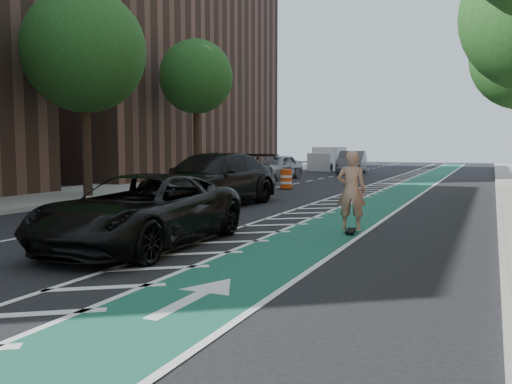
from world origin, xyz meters
The scene contains 19 objects.
ground centered at (0.00, 0.00, 0.00)m, with size 120.00×120.00×0.00m, color black.
bike_lane centered at (3.00, 10.00, 0.01)m, with size 2.00×90.00×0.01m, color #175039.
buffer_strip centered at (1.50, 10.00, 0.01)m, with size 1.40×90.00×0.01m, color silver.
sidewalk_left centered at (-9.50, 10.00, 0.07)m, with size 5.00×90.00×0.15m, color gray.
curb_right centered at (7.05, 10.00, 0.08)m, with size 0.12×90.00×0.16m, color gray.
curb_left centered at (-7.05, 10.00, 0.08)m, with size 0.12×90.00×0.16m, color gray.
building_left_far centered at (-17.50, 24.00, 9.00)m, with size 14.00×22.00×18.00m, color brown.
tree_l_c centered at (-7.90, 8.00, 5.77)m, with size 4.20×4.20×7.90m.
tree_l_d centered at (-7.90, 16.00, 5.77)m, with size 4.20×4.20×7.90m.
skateboard centered at (3.70, 3.65, 0.08)m, with size 0.30×0.75×0.10m.
skateboarder centered at (3.70, 3.65, 1.06)m, with size 0.70×0.46×1.93m, color tan.
suv_near centered at (0.00, 0.26, 0.77)m, with size 2.55×5.53×1.54m, color black.
suv_far centered at (-2.20, 7.50, 0.94)m, with size 2.62×6.45×1.87m, color black.
car_silver centered at (-5.59, 22.44, 0.79)m, with size 1.86×4.63×1.58m, color #97979C.
car_grey centered at (-2.80, 30.57, 0.85)m, with size 1.80×5.16×1.70m, color #5D5D62.
box_truck centered at (-6.08, 35.41, 0.90)m, with size 2.19×4.73×1.96m.
barrel_a centered at (-2.20, 9.00, 0.42)m, with size 0.65×0.65×0.88m.
barrel_b centered at (-3.60, 12.05, 0.37)m, with size 0.58×0.58×0.79m.
barrel_c centered at (-2.40, 15.51, 0.46)m, with size 0.71×0.71×0.97m.
Camera 1 is at (6.81, -9.23, 2.16)m, focal length 38.00 mm.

